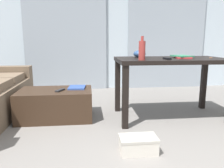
{
  "coord_description": "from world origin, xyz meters",
  "views": [
    {
      "loc": [
        -0.63,
        -1.35,
        1.01
      ],
      "look_at": [
        -0.31,
        1.59,
        0.44
      ],
      "focal_mm": 35.32,
      "sensor_mm": 36.0,
      "label": 1
    }
  ],
  "objects_px": {
    "craft_table": "(171,67)",
    "shoebox": "(138,144)",
    "bowl": "(140,54)",
    "magazine": "(77,87)",
    "tv_remote_on_table": "(167,59)",
    "bottle_near": "(142,50)",
    "book_stack": "(182,57)",
    "scissors": "(211,58)",
    "tv_remote_primary": "(60,90)",
    "coffee_table": "(56,104)"
  },
  "relations": [
    {
      "from": "craft_table",
      "to": "shoebox",
      "type": "height_order",
      "value": "craft_table"
    },
    {
      "from": "craft_table",
      "to": "shoebox",
      "type": "distance_m",
      "value": 1.27
    },
    {
      "from": "bowl",
      "to": "shoebox",
      "type": "relative_size",
      "value": 0.48
    },
    {
      "from": "shoebox",
      "to": "craft_table",
      "type": "bearing_deg",
      "value": 55.4
    },
    {
      "from": "bottle_near",
      "to": "tv_remote_on_table",
      "type": "relative_size",
      "value": 1.9
    },
    {
      "from": "magazine",
      "to": "craft_table",
      "type": "bearing_deg",
      "value": -4.8
    },
    {
      "from": "bottle_near",
      "to": "bowl",
      "type": "relative_size",
      "value": 1.66
    },
    {
      "from": "craft_table",
      "to": "shoebox",
      "type": "relative_size",
      "value": 4.08
    },
    {
      "from": "bottle_near",
      "to": "scissors",
      "type": "relative_size",
      "value": 2.41
    },
    {
      "from": "magazine",
      "to": "shoebox",
      "type": "relative_size",
      "value": 0.73
    },
    {
      "from": "scissors",
      "to": "tv_remote_primary",
      "type": "relative_size",
      "value": 0.7
    },
    {
      "from": "bowl",
      "to": "book_stack",
      "type": "bearing_deg",
      "value": -16.02
    },
    {
      "from": "shoebox",
      "to": "tv_remote_primary",
      "type": "bearing_deg",
      "value": 130.2
    },
    {
      "from": "bottle_near",
      "to": "magazine",
      "type": "distance_m",
      "value": 1.04
    },
    {
      "from": "book_stack",
      "to": "scissors",
      "type": "height_order",
      "value": "book_stack"
    },
    {
      "from": "scissors",
      "to": "bottle_near",
      "type": "bearing_deg",
      "value": -166.08
    },
    {
      "from": "shoebox",
      "to": "coffee_table",
      "type": "bearing_deg",
      "value": 130.52
    },
    {
      "from": "bottle_near",
      "to": "shoebox",
      "type": "distance_m",
      "value": 1.08
    },
    {
      "from": "coffee_table",
      "to": "book_stack",
      "type": "height_order",
      "value": "book_stack"
    },
    {
      "from": "coffee_table",
      "to": "tv_remote_primary",
      "type": "relative_size",
      "value": 5.87
    },
    {
      "from": "tv_remote_primary",
      "to": "scissors",
      "type": "bearing_deg",
      "value": 23.77
    },
    {
      "from": "craft_table",
      "to": "magazine",
      "type": "height_order",
      "value": "craft_table"
    },
    {
      "from": "book_stack",
      "to": "tv_remote_on_table",
      "type": "distance_m",
      "value": 0.34
    },
    {
      "from": "bottle_near",
      "to": "tv_remote_on_table",
      "type": "bearing_deg",
      "value": 8.78
    },
    {
      "from": "craft_table",
      "to": "tv_remote_on_table",
      "type": "distance_m",
      "value": 0.28
    },
    {
      "from": "scissors",
      "to": "magazine",
      "type": "bearing_deg",
      "value": 173.26
    },
    {
      "from": "craft_table",
      "to": "bowl",
      "type": "height_order",
      "value": "bowl"
    },
    {
      "from": "bottle_near",
      "to": "scissors",
      "type": "xyz_separation_m",
      "value": [
        0.99,
        0.25,
        -0.11
      ]
    },
    {
      "from": "bowl",
      "to": "bottle_near",
      "type": "bearing_deg",
      "value": -99.54
    },
    {
      "from": "craft_table",
      "to": "tv_remote_on_table",
      "type": "bearing_deg",
      "value": -122.68
    },
    {
      "from": "bowl",
      "to": "tv_remote_on_table",
      "type": "height_order",
      "value": "bowl"
    },
    {
      "from": "tv_remote_primary",
      "to": "shoebox",
      "type": "relative_size",
      "value": 0.47
    },
    {
      "from": "scissors",
      "to": "shoebox",
      "type": "distance_m",
      "value": 1.64
    },
    {
      "from": "coffee_table",
      "to": "scissors",
      "type": "relative_size",
      "value": 8.34
    },
    {
      "from": "bottle_near",
      "to": "bowl",
      "type": "height_order",
      "value": "bottle_near"
    },
    {
      "from": "book_stack",
      "to": "tv_remote_on_table",
      "type": "bearing_deg",
      "value": -144.35
    },
    {
      "from": "craft_table",
      "to": "scissors",
      "type": "height_order",
      "value": "scissors"
    },
    {
      "from": "coffee_table",
      "to": "shoebox",
      "type": "height_order",
      "value": "coffee_table"
    },
    {
      "from": "coffee_table",
      "to": "bottle_near",
      "type": "bearing_deg",
      "value": -19.52
    },
    {
      "from": "shoebox",
      "to": "book_stack",
      "type": "bearing_deg",
      "value": 49.42
    },
    {
      "from": "bottle_near",
      "to": "scissors",
      "type": "distance_m",
      "value": 1.03
    },
    {
      "from": "bottle_near",
      "to": "book_stack",
      "type": "distance_m",
      "value": 0.66
    },
    {
      "from": "bowl",
      "to": "tv_remote_primary",
      "type": "relative_size",
      "value": 1.02
    },
    {
      "from": "tv_remote_primary",
      "to": "craft_table",
      "type": "bearing_deg",
      "value": 23.65
    },
    {
      "from": "coffee_table",
      "to": "scissors",
      "type": "xyz_separation_m",
      "value": [
        2.05,
        -0.13,
        0.61
      ]
    },
    {
      "from": "book_stack",
      "to": "shoebox",
      "type": "height_order",
      "value": "book_stack"
    },
    {
      "from": "craft_table",
      "to": "book_stack",
      "type": "height_order",
      "value": "book_stack"
    },
    {
      "from": "coffee_table",
      "to": "magazine",
      "type": "relative_size",
      "value": 3.75
    },
    {
      "from": "magazine",
      "to": "tv_remote_on_table",
      "type": "bearing_deg",
      "value": -15.96
    },
    {
      "from": "bowl",
      "to": "scissors",
      "type": "height_order",
      "value": "bowl"
    }
  ]
}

